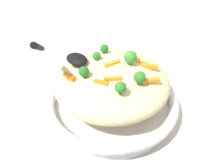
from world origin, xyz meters
name	(u,v)px	position (x,y,z in m)	size (l,w,h in m)	color
ground_plane	(112,109)	(0.00, 0.00, 0.00)	(2.40, 2.40, 0.00)	beige
serving_bowl	(112,101)	(0.00, 0.00, 0.03)	(0.32, 0.32, 0.05)	silver
pasta_mound	(112,81)	(0.00, 0.00, 0.09)	(0.26, 0.26, 0.09)	beige
carrot_piece_0	(113,79)	(0.04, -0.03, 0.13)	(0.03, 0.01, 0.01)	orange
carrot_piece_1	(112,64)	(0.00, 0.00, 0.14)	(0.04, 0.01, 0.01)	orange
carrot_piece_2	(69,76)	(-0.03, -0.09, 0.13)	(0.03, 0.01, 0.01)	orange
carrot_piece_3	(101,83)	(0.03, -0.05, 0.13)	(0.03, 0.01, 0.01)	orange
carrot_piece_4	(133,57)	(0.01, 0.06, 0.13)	(0.03, 0.01, 0.01)	orange
carrot_piece_5	(149,66)	(0.05, 0.06, 0.13)	(0.04, 0.01, 0.01)	orange
carrot_piece_6	(151,80)	(0.09, 0.02, 0.13)	(0.04, 0.01, 0.01)	orange
carrot_piece_7	(139,62)	(0.03, 0.06, 0.13)	(0.04, 0.01, 0.01)	orange
broccoli_floret_0	(130,57)	(0.02, 0.03, 0.15)	(0.03, 0.03, 0.03)	#377928
broccoli_floret_1	(104,49)	(-0.06, 0.03, 0.14)	(0.02, 0.02, 0.02)	#205B1C
broccoli_floret_2	(84,72)	(-0.01, -0.07, 0.14)	(0.02, 0.02, 0.03)	#205B1C
broccoli_floret_3	(121,88)	(0.07, -0.05, 0.14)	(0.02, 0.02, 0.03)	#296820
broccoli_floret_4	(138,78)	(0.08, 0.00, 0.14)	(0.02, 0.02, 0.03)	#296820
broccoli_floret_5	(97,56)	(-0.04, -0.01, 0.14)	(0.02, 0.02, 0.02)	#296820
serving_spoon	(64,55)	(-0.07, -0.07, 0.15)	(0.14, 0.12, 0.09)	black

